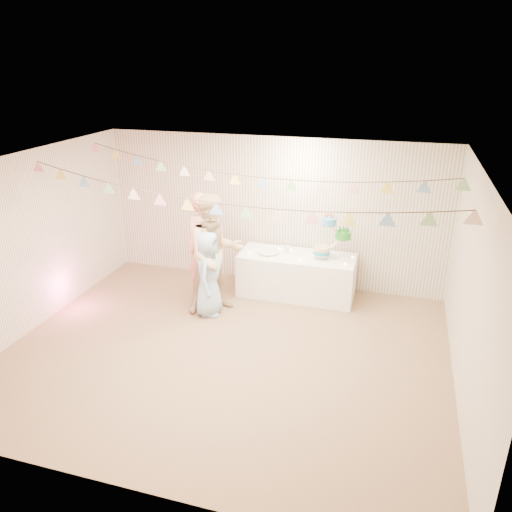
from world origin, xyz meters
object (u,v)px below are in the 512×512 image
(table, at_px, (297,275))
(person_adult_b, at_px, (215,254))
(person_child, at_px, (208,274))
(person_adult_a, at_px, (206,247))
(cake_stand, at_px, (332,236))

(table, xyz_separation_m, person_adult_b, (-1.13, -0.88, 0.59))
(table, height_order, person_adult_b, person_adult_b)
(table, bearing_deg, person_child, -138.86)
(person_adult_a, height_order, person_child, person_adult_a)
(cake_stand, xyz_separation_m, person_adult_a, (-1.98, -0.57, -0.20))
(person_adult_a, bearing_deg, cake_stand, -31.48)
(cake_stand, bearing_deg, person_child, -147.96)
(table, distance_m, person_child, 1.61)
(cake_stand, xyz_separation_m, person_adult_b, (-1.68, -0.93, -0.15))
(person_adult_b, bearing_deg, person_adult_a, 91.49)
(table, bearing_deg, cake_stand, 5.19)
(table, height_order, person_adult_a, person_adult_a)
(cake_stand, bearing_deg, person_adult_a, -163.82)
(person_adult_a, bearing_deg, person_child, -112.67)
(cake_stand, relative_size, person_adult_a, 0.39)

